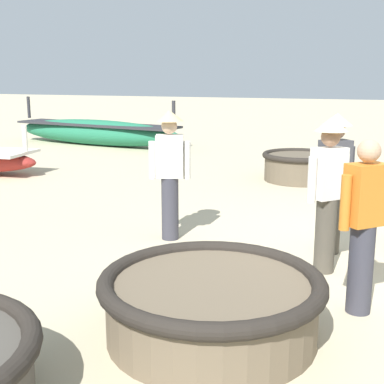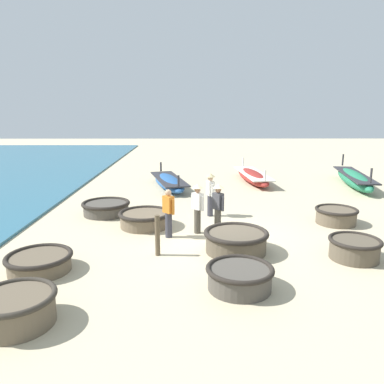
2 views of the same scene
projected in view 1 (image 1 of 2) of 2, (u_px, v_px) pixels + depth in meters
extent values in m
cylinder|color=brown|center=(299.00, 168.00, 10.71)|extent=(1.38, 1.38, 0.51)
torus|color=#28231E|center=(300.00, 155.00, 10.66)|extent=(1.50, 1.50, 0.11)
cylinder|color=brown|center=(211.00, 309.00, 4.35)|extent=(1.71, 1.71, 0.47)
torus|color=#28231E|center=(212.00, 282.00, 4.29)|extent=(1.85, 1.85, 0.14)
cylinder|color=silver|center=(25.00, 138.00, 10.98)|extent=(0.10, 0.10, 0.53)
ellipsoid|color=#237551|center=(96.00, 132.00, 16.03)|extent=(1.92, 5.97, 0.75)
cube|color=#2D2D33|center=(96.00, 124.00, 15.98)|extent=(1.88, 5.51, 0.06)
cylinder|color=#2D2D33|center=(29.00, 107.00, 17.15)|extent=(0.10, 0.10, 0.68)
cylinder|color=#2D2D33|center=(174.00, 113.00, 14.61)|extent=(0.10, 0.10, 0.68)
cylinder|color=#4C473D|center=(325.00, 235.00, 5.75)|extent=(0.22, 0.22, 0.82)
cube|color=silver|center=(329.00, 173.00, 5.60)|extent=(0.40, 0.39, 0.54)
sphere|color=#A37556|center=(331.00, 137.00, 5.52)|extent=(0.20, 0.20, 0.20)
cylinder|color=silver|center=(312.00, 180.00, 5.51)|extent=(0.09, 0.09, 0.48)
cylinder|color=silver|center=(344.00, 176.00, 5.71)|extent=(0.09, 0.09, 0.48)
cone|color=#D1BC84|center=(331.00, 124.00, 5.49)|extent=(0.36, 0.36, 0.14)
cylinder|color=#383842|center=(170.00, 208.00, 6.89)|extent=(0.22, 0.22, 0.82)
cube|color=silver|center=(170.00, 156.00, 6.75)|extent=(0.32, 0.39, 0.54)
sphere|color=#DBB28E|center=(169.00, 126.00, 6.66)|extent=(0.20, 0.20, 0.20)
cylinder|color=silver|center=(152.00, 160.00, 6.76)|extent=(0.09, 0.09, 0.48)
cylinder|color=silver|center=(187.00, 160.00, 6.75)|extent=(0.09, 0.09, 0.48)
cone|color=#D1BC84|center=(169.00, 116.00, 6.64)|extent=(0.36, 0.36, 0.14)
cylinder|color=#383842|center=(360.00, 269.00, 4.76)|extent=(0.22, 0.22, 0.82)
cube|color=orange|center=(366.00, 195.00, 4.61)|extent=(0.39, 0.40, 0.54)
sphere|color=tan|center=(369.00, 151.00, 4.53)|extent=(0.20, 0.20, 0.20)
cylinder|color=orange|center=(345.00, 203.00, 4.53)|extent=(0.09, 0.09, 0.48)
cylinder|color=#4C473D|center=(331.00, 220.00, 6.36)|extent=(0.22, 0.22, 0.82)
cube|color=#3D3D42|center=(335.00, 163.00, 6.22)|extent=(0.39, 0.40, 0.54)
sphere|color=#A37556|center=(337.00, 131.00, 6.13)|extent=(0.20, 0.20, 0.20)
cylinder|color=#3D3D42|center=(350.00, 166.00, 6.30)|extent=(0.09, 0.09, 0.48)
cylinder|color=#3D3D42|center=(318.00, 169.00, 6.15)|extent=(0.09, 0.09, 0.48)
cone|color=#D1BC84|center=(337.00, 119.00, 6.10)|extent=(0.36, 0.36, 0.14)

